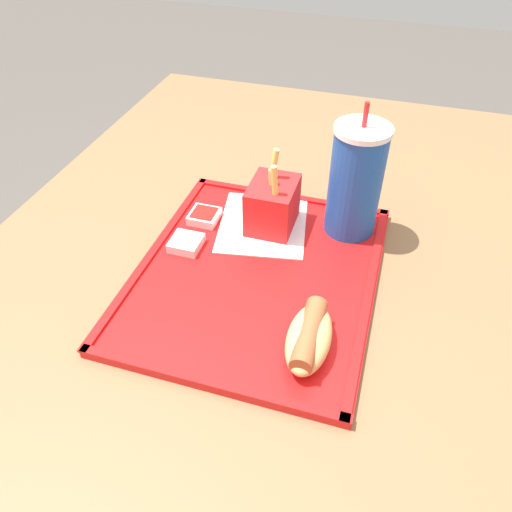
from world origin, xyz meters
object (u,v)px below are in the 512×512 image
Objects in this scene: hot_dog_far at (309,337)px; sauce_cup_ketchup at (204,216)px; fries_carton at (272,205)px; sauce_cup_mayo at (186,243)px; soda_cup at (355,181)px.

hot_dog_far is 0.30m from sauce_cup_ketchup.
fries_carton is (-0.22, -0.11, 0.02)m from hot_dog_far.
sauce_cup_mayo is 1.00× the size of sauce_cup_ketchup.
soda_cup is at bearing 117.37° from sauce_cup_mayo.
hot_dog_far is (0.25, -0.01, -0.07)m from soda_cup.
sauce_cup_ketchup is at bearing -78.26° from soda_cup.
soda_cup reaches higher than sauce_cup_mayo.
soda_cup is at bearing 103.66° from fries_carton.
hot_dog_far is 0.90× the size of fries_carton.
sauce_cup_ketchup is (-0.07, 0.00, 0.00)m from sauce_cup_mayo.
hot_dog_far is 0.25m from fries_carton.
sauce_cup_ketchup is at bearing 178.63° from sauce_cup_mayo.
sauce_cup_mayo is 0.07m from sauce_cup_ketchup.
sauce_cup_ketchup is (0.05, -0.23, -0.08)m from soda_cup.
hot_dog_far is 2.46× the size of sauce_cup_ketchup.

